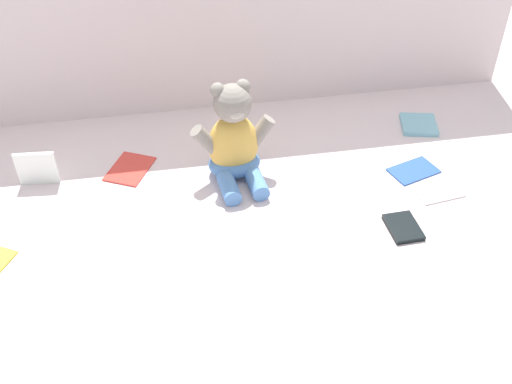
# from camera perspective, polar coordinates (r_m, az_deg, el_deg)

# --- Properties ---
(ground_plane) EXTENTS (3.20, 3.20, 0.00)m
(ground_plane) POSITION_cam_1_polar(r_m,az_deg,el_deg) (1.54, -0.34, -0.50)
(ground_plane) COLOR silver
(backdrop_drape) EXTENTS (1.69, 0.03, 0.57)m
(backdrop_drape) POSITION_cam_1_polar(r_m,az_deg,el_deg) (1.77, -2.96, 16.08)
(backdrop_drape) COLOR silver
(backdrop_drape) RESTS_ON ground_plane
(teddy_bear) EXTENTS (0.22, 0.20, 0.26)m
(teddy_bear) POSITION_cam_1_polar(r_m,az_deg,el_deg) (1.56, -2.01, 4.57)
(teddy_bear) COLOR #E5B24C
(teddy_bear) RESTS_ON ground_plane
(book_case_0) EXTENTS (0.07, 0.10, 0.01)m
(book_case_0) POSITION_cam_1_polar(r_m,az_deg,el_deg) (1.49, 13.30, -3.16)
(book_case_0) COLOR black
(book_case_0) RESTS_ON ground_plane
(book_case_1) EXTENTS (0.12, 0.12, 0.02)m
(book_case_1) POSITION_cam_1_polar(r_m,az_deg,el_deg) (1.84, 14.64, 5.98)
(book_case_1) COLOR #7ABACD
(book_case_1) RESTS_ON ground_plane
(book_case_2) EXTENTS (0.14, 0.11, 0.01)m
(book_case_2) POSITION_cam_1_polar(r_m,az_deg,el_deg) (1.67, 14.20, 1.96)
(book_case_2) COLOR #2851A4
(book_case_2) RESTS_ON ground_plane
(book_case_3) EXTENTS (0.14, 0.16, 0.01)m
(book_case_3) POSITION_cam_1_polar(r_m,az_deg,el_deg) (1.66, -11.46, 2.15)
(book_case_3) COLOR #DA3D33
(book_case_3) RESTS_ON ground_plane
(book_case_5) EXTENTS (0.10, 0.02, 0.09)m
(book_case_5) POSITION_cam_1_polar(r_m,az_deg,el_deg) (1.64, -19.38, 2.04)
(book_case_5) COLOR white
(book_case_5) RESTS_ON ground_plane
(book_case_6) EXTENTS (0.12, 0.08, 0.01)m
(book_case_6) POSITION_cam_1_polar(r_m,az_deg,el_deg) (1.61, 16.37, 0.04)
(book_case_6) COLOR white
(book_case_6) RESTS_ON ground_plane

